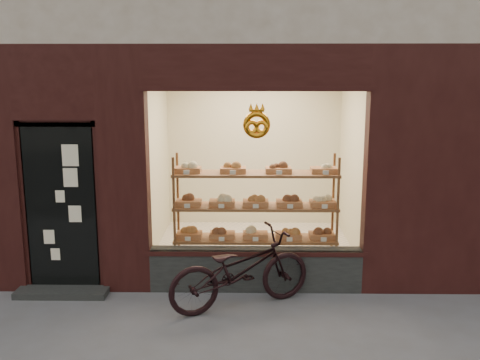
{
  "coord_description": "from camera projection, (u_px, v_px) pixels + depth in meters",
  "views": [
    {
      "loc": [
        0.35,
        -4.42,
        2.76
      ],
      "look_at": [
        0.25,
        2.0,
        1.48
      ],
      "focal_mm": 40.0,
      "sensor_mm": 36.0,
      "label": 1
    }
  ],
  "objects": [
    {
      "name": "display_shelf",
      "position": [
        255.0,
        217.0,
        7.2
      ],
      "size": [
        2.2,
        0.45,
        1.7
      ],
      "color": "brown",
      "rests_on": "ground"
    },
    {
      "name": "bicycle",
      "position": [
        240.0,
        270.0,
        6.34
      ],
      "size": [
        1.88,
        1.32,
        0.94
      ],
      "primitive_type": "imported",
      "rotation": [
        0.0,
        0.0,
        2.0
      ],
      "color": "black",
      "rests_on": "ground"
    }
  ]
}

